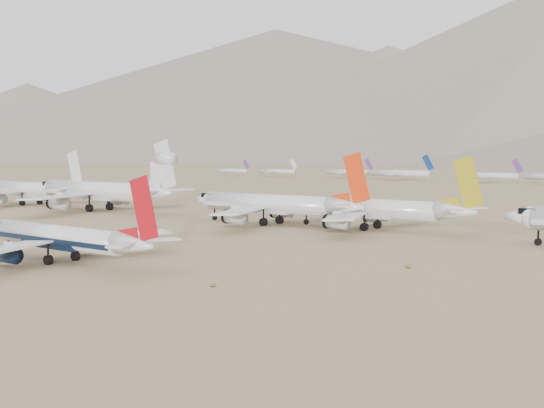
# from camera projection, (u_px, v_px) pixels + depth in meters

# --- Properties ---
(ground) EXTENTS (7000.00, 7000.00, 0.00)m
(ground) POSITION_uv_depth(u_px,v_px,m) (89.00, 269.00, 104.32)
(ground) COLOR olive
(ground) RESTS_ON ground
(main_airliner) EXTENTS (41.53, 40.56, 14.66)m
(main_airliner) POSITION_uv_depth(u_px,v_px,m) (64.00, 238.00, 109.81)
(main_airliner) COLOR white
(main_airliner) RESTS_ON ground
(row2_gold_tail) EXTENTS (48.18, 47.12, 17.16)m
(row2_gold_tail) POSITION_uv_depth(u_px,v_px,m) (373.00, 209.00, 157.03)
(row2_gold_tail) COLOR white
(row2_gold_tail) RESTS_ON ground
(row2_orange_tail) EXTENTS (50.42, 49.32, 17.99)m
(row2_orange_tail) POSITION_uv_depth(u_px,v_px,m) (274.00, 205.00, 167.60)
(row2_orange_tail) COLOR white
(row2_orange_tail) RESTS_ON ground
(row2_white_trijet) EXTENTS (60.85, 59.47, 21.56)m
(row2_white_trijet) POSITION_uv_depth(u_px,v_px,m) (103.00, 191.00, 206.86)
(row2_white_trijet) COLOR white
(row2_white_trijet) RESTS_ON ground
(row2_white_twin) EXTENTS (52.11, 50.99, 18.62)m
(row2_white_twin) POSITION_uv_depth(u_px,v_px,m) (32.00, 190.00, 231.25)
(row2_white_twin) COLOR white
(row2_white_twin) RESTS_ON ground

